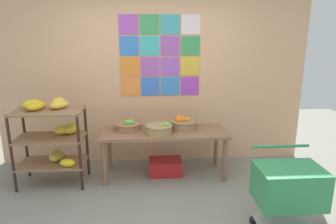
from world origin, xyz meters
TOP-DOWN VIEW (x-y plane):
  - back_wall_with_art at (0.00, 1.74)m, footprint 4.59×0.07m
  - banana_shelf_unit at (-1.30, 1.07)m, footprint 0.85×0.53m
  - display_table at (0.14, 1.17)m, footprint 1.69×0.63m
  - fruit_basket_centre at (0.07, 1.05)m, footprint 0.36×0.36m
  - fruit_basket_left at (0.41, 1.26)m, footprint 0.39×0.39m
  - fruit_basket_back_right at (-0.36, 1.27)m, footprint 0.39×0.39m
  - produce_crate_under_table at (0.15, 1.20)m, footprint 0.45×0.32m
  - shopping_cart at (1.26, -0.18)m, footprint 0.62×0.48m

SIDE VIEW (x-z plane):
  - produce_crate_under_table at x=0.15m, z-range 0.00..0.21m
  - shopping_cart at x=1.26m, z-range 0.07..0.91m
  - display_table at x=0.14m, z-range 0.25..0.90m
  - banana_shelf_unit at x=-1.30m, z-range 0.15..1.28m
  - fruit_basket_back_right at x=-0.36m, z-range 0.64..0.79m
  - fruit_basket_centre at x=0.07m, z-range 0.64..0.80m
  - fruit_basket_left at x=0.41m, z-range 0.63..0.82m
  - back_wall_with_art at x=0.00m, z-range 0.01..2.70m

